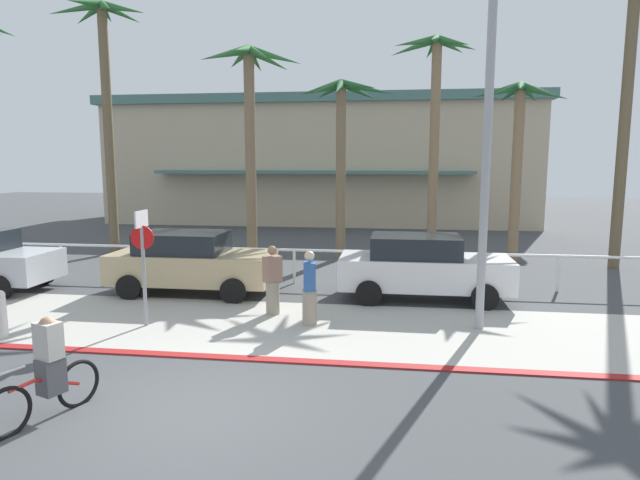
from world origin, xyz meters
TOP-DOWN VIEW (x-y plane):
  - ground_plane at (0.00, 10.00)m, footprint 80.00×80.00m
  - sidewalk_strip at (0.00, 4.20)m, footprint 44.00×4.00m
  - curb_paint at (0.00, 2.20)m, footprint 44.00×0.24m
  - building_backdrop at (-1.53, 26.90)m, footprint 24.70×11.22m
  - rail_fence at (0.00, 8.50)m, footprint 19.98×0.08m
  - stop_sign_bike_lane at (-2.46, 3.86)m, footprint 0.52×0.56m
  - bollard_0 at (-5.04, 2.72)m, footprint 0.20×0.20m
  - streetlight_curb at (4.79, 4.41)m, footprint 0.24×2.54m
  - palm_tree_1 at (-7.98, 12.70)m, footprint 3.46×3.01m
  - palm_tree_2 at (-1.95, 11.08)m, footprint 3.51×3.33m
  - palm_tree_3 at (1.00, 12.82)m, footprint 3.44×3.58m
  - palm_tree_4 at (4.29, 13.83)m, footprint 3.20×2.83m
  - palm_tree_5 at (7.08, 12.73)m, footprint 3.24×3.12m
  - palm_tree_6 at (10.34, 12.34)m, footprint 3.54×3.20m
  - car_tan_1 at (-2.58, 6.91)m, footprint 4.40×2.02m
  - car_white_2 at (3.67, 7.12)m, footprint 4.40×2.02m
  - cyclist_red_0 at (-1.86, -0.43)m, footprint 0.70×1.72m
  - pedestrian_0 at (0.11, 5.15)m, footprint 0.47×0.46m
  - pedestrian_1 at (1.11, 4.43)m, footprint 0.37×0.44m

SIDE VIEW (x-z plane):
  - ground_plane at x=0.00m, z-range 0.00..0.00m
  - sidewalk_strip at x=0.00m, z-range 0.00..0.02m
  - curb_paint at x=0.00m, z-range 0.00..0.03m
  - bollard_0 at x=-5.04m, z-range 0.02..1.02m
  - cyclist_red_0 at x=-1.86m, z-range -0.06..1.44m
  - pedestrian_0 at x=0.11m, z-range -0.07..1.59m
  - pedestrian_1 at x=1.11m, z-range -0.06..1.61m
  - rail_fence at x=0.00m, z-range 0.32..1.36m
  - car_tan_1 at x=-2.58m, z-range 0.03..1.72m
  - car_white_2 at x=3.67m, z-range 0.03..1.72m
  - stop_sign_bike_lane at x=-2.46m, z-range 0.40..2.96m
  - building_backdrop at x=-1.53m, z-range 0.02..7.19m
  - streetlight_curb at x=4.79m, z-range 0.53..8.03m
  - palm_tree_5 at x=7.08m, z-range 1.59..7.88m
  - palm_tree_3 at x=1.00m, z-range 1.78..8.27m
  - palm_tree_2 at x=-1.95m, z-range 1.90..9.30m
  - palm_tree_4 at x=4.29m, z-range 1.92..10.05m
  - palm_tree_1 at x=-7.98m, z-range 2.12..11.60m
  - palm_tree_6 at x=10.34m, z-range 2.30..12.02m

